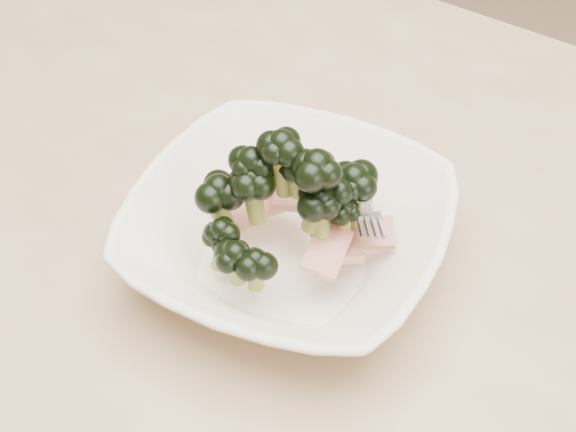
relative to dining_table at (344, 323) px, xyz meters
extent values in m
cube|color=tan|center=(0.00, 0.00, 0.08)|extent=(1.20, 0.80, 0.04)
cylinder|color=tan|center=(-0.55, 0.35, -0.30)|extent=(0.06, 0.06, 0.71)
imported|color=#F0E2CB|center=(-0.04, -0.04, 0.13)|extent=(0.29, 0.29, 0.06)
cylinder|color=olive|center=(-0.06, -0.09, 0.14)|extent=(0.02, 0.01, 0.04)
ellipsoid|color=black|center=(-0.06, -0.09, 0.16)|extent=(0.03, 0.03, 0.02)
cylinder|color=olive|center=(-0.03, -0.03, 0.18)|extent=(0.02, 0.02, 0.04)
ellipsoid|color=black|center=(-0.03, -0.03, 0.21)|extent=(0.03, 0.03, 0.03)
cylinder|color=olive|center=(-0.01, -0.02, 0.16)|extent=(0.02, 0.02, 0.04)
ellipsoid|color=black|center=(-0.01, -0.02, 0.19)|extent=(0.04, 0.04, 0.03)
cylinder|color=olive|center=(-0.08, 0.00, 0.15)|extent=(0.02, 0.01, 0.03)
ellipsoid|color=black|center=(-0.08, 0.00, 0.17)|extent=(0.03, 0.03, 0.02)
cylinder|color=olive|center=(0.00, -0.02, 0.15)|extent=(0.01, 0.02, 0.03)
ellipsoid|color=black|center=(0.00, -0.02, 0.17)|extent=(0.03, 0.03, 0.02)
cylinder|color=olive|center=(-0.01, -0.04, 0.16)|extent=(0.02, 0.02, 0.04)
ellipsoid|color=black|center=(-0.01, -0.04, 0.19)|extent=(0.04, 0.04, 0.03)
cylinder|color=olive|center=(-0.06, -0.05, 0.17)|extent=(0.02, 0.01, 0.05)
ellipsoid|color=black|center=(-0.06, -0.05, 0.20)|extent=(0.04, 0.04, 0.03)
cylinder|color=olive|center=(-0.07, -0.09, 0.14)|extent=(0.02, 0.01, 0.03)
ellipsoid|color=black|center=(-0.07, -0.09, 0.16)|extent=(0.03, 0.03, 0.02)
cylinder|color=olive|center=(-0.03, -0.09, 0.14)|extent=(0.01, 0.01, 0.03)
ellipsoid|color=black|center=(-0.03, -0.09, 0.16)|extent=(0.03, 0.03, 0.03)
cylinder|color=olive|center=(-0.08, -0.06, 0.15)|extent=(0.03, 0.02, 0.05)
ellipsoid|color=black|center=(-0.08, -0.06, 0.18)|extent=(0.04, 0.04, 0.03)
cylinder|color=olive|center=(0.00, 0.00, 0.16)|extent=(0.03, 0.02, 0.05)
ellipsoid|color=black|center=(0.00, 0.00, 0.18)|extent=(0.04, 0.04, 0.03)
cylinder|color=olive|center=(-0.06, -0.05, 0.17)|extent=(0.02, 0.02, 0.04)
ellipsoid|color=black|center=(-0.06, -0.05, 0.19)|extent=(0.04, 0.04, 0.03)
cylinder|color=olive|center=(-0.04, -0.10, 0.14)|extent=(0.02, 0.02, 0.03)
ellipsoid|color=black|center=(-0.04, -0.10, 0.16)|extent=(0.03, 0.03, 0.03)
cylinder|color=olive|center=(-0.04, -0.03, 0.19)|extent=(0.02, 0.02, 0.05)
ellipsoid|color=black|center=(-0.04, -0.03, 0.22)|extent=(0.04, 0.04, 0.03)
cylinder|color=olive|center=(-0.01, -0.03, 0.18)|extent=(0.02, 0.03, 0.06)
ellipsoid|color=black|center=(-0.01, -0.03, 0.21)|extent=(0.04, 0.04, 0.03)
cube|color=maroon|center=(-0.05, -0.01, 0.15)|extent=(0.05, 0.05, 0.01)
cube|color=maroon|center=(-0.08, -0.01, 0.13)|extent=(0.06, 0.05, 0.01)
cube|color=maroon|center=(0.00, -0.03, 0.14)|extent=(0.06, 0.05, 0.02)
cube|color=maroon|center=(-0.08, -0.03, 0.13)|extent=(0.03, 0.05, 0.01)
cube|color=maroon|center=(0.01, -0.05, 0.15)|extent=(0.04, 0.05, 0.02)
cube|color=maroon|center=(0.01, -0.01, 0.13)|extent=(0.06, 0.05, 0.02)
camera|label=1|loc=(0.21, -0.40, 0.60)|focal=50.00mm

